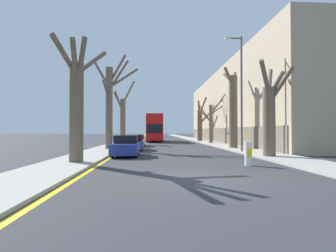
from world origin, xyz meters
TOP-DOWN VIEW (x-y plane):
  - ground_plane at (0.00, 0.00)m, footprint 300.00×300.00m
  - sidewalk_left at (-6.17, 50.00)m, footprint 2.84×120.00m
  - sidewalk_right at (6.17, 50.00)m, footprint 2.84×120.00m
  - building_facade_right at (12.57, 29.55)m, footprint 10.08×43.29m
  - kerb_line_stripe at (-4.57, 50.00)m, footprint 0.24×120.00m
  - street_tree_left_0 at (-5.77, 4.43)m, footprint 2.11×4.40m
  - street_tree_left_1 at (-5.72, 14.49)m, footprint 4.28×2.29m
  - street_tree_left_2 at (-5.90, 25.68)m, footprint 3.10×3.72m
  - street_tree_right_0 at (5.69, 7.04)m, footprint 2.89×3.74m
  - street_tree_right_1 at (5.86, 15.41)m, footprint 1.98×2.47m
  - street_tree_right_2 at (5.95, 25.21)m, footprint 4.77×3.17m
  - street_tree_right_3 at (5.87, 33.06)m, footprint 2.98×3.99m
  - double_decker_bus at (-1.64, 33.36)m, footprint 2.52×10.99m
  - parked_car_0 at (-3.67, 8.81)m, footprint 1.72×3.93m
  - parked_car_1 at (-3.67, 14.39)m, footprint 1.85×4.36m
  - parked_car_2 at (-3.67, 20.11)m, footprint 1.71×4.49m
  - lamp_post at (5.09, 10.91)m, footprint 1.40×0.20m
  - traffic_bollard at (2.93, 3.44)m, footprint 0.35×0.36m

SIDE VIEW (x-z plane):
  - ground_plane at x=0.00m, z-range 0.00..0.00m
  - kerb_line_stripe at x=-4.57m, z-range 0.00..0.01m
  - sidewalk_left at x=-6.17m, z-range 0.00..0.12m
  - sidewalk_right at x=6.17m, z-range 0.00..0.12m
  - traffic_bollard at x=2.93m, z-range 0.00..1.17m
  - parked_car_2 at x=-3.67m, z-range -0.03..1.27m
  - parked_car_1 at x=-3.67m, z-range -0.04..1.35m
  - parked_car_0 at x=-3.67m, z-range -0.04..1.39m
  - double_decker_bus at x=-1.64m, z-range 0.29..4.53m
  - street_tree_right_0 at x=5.69m, z-range -0.26..5.94m
  - street_tree_right_3 at x=5.87m, z-range -0.54..6.62m
  - street_tree_right_2 at x=5.95m, z-range -0.29..6.58m
  - street_tree_left_0 at x=-5.77m, z-range -0.06..6.46m
  - street_tree_left_2 at x=-5.90m, z-range -0.62..7.76m
  - street_tree_right_1 at x=5.86m, z-range -0.05..7.75m
  - street_tree_left_1 at x=-5.72m, z-range -0.01..8.65m
  - lamp_post at x=5.09m, z-range 0.47..9.70m
  - building_facade_right at x=12.57m, z-range -0.01..10.58m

